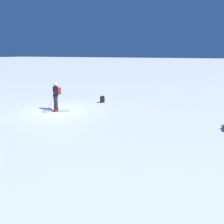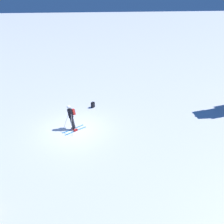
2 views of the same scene
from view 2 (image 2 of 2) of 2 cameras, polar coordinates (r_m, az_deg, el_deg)
name	(u,v)px [view 2 (image 2 of 2)]	position (r m, az deg, el deg)	size (l,w,h in m)	color
ground_plane	(74,129)	(16.57, -9.82, -4.33)	(300.00, 300.00, 0.00)	white
skier	(71,116)	(16.16, -10.59, -1.04)	(1.51, 1.77, 1.87)	#1E7AC6
spare_backpack	(93,105)	(19.44, -5.02, 1.88)	(0.37, 0.37, 0.50)	black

